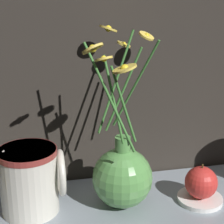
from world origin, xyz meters
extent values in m
plane|color=black|center=(0.00, 0.00, 0.00)|extent=(6.00, 6.00, 0.00)
cube|color=gray|center=(0.00, 0.00, 0.01)|extent=(0.89, 0.29, 0.01)
sphere|color=#59994C|center=(0.04, 0.01, 0.08)|extent=(0.13, 0.13, 0.13)
cylinder|color=#59994C|center=(0.04, 0.01, 0.15)|extent=(0.03, 0.03, 0.05)
cylinder|color=#3D7A33|center=(0.03, -0.01, 0.25)|extent=(0.05, 0.02, 0.15)
cylinder|color=#EAC64C|center=(0.03, -0.04, 0.32)|extent=(0.05, 0.05, 0.02)
sphere|color=yellow|center=(0.03, -0.04, 0.32)|extent=(0.02, 0.02, 0.02)
cylinder|color=#3D7A33|center=(0.07, 0.05, 0.27)|extent=(0.08, 0.08, 0.20)
cylinder|color=#EAC64C|center=(0.10, 0.09, 0.37)|extent=(0.05, 0.05, 0.02)
sphere|color=yellow|center=(0.10, 0.09, 0.37)|extent=(0.01, 0.01, 0.01)
cylinder|color=#3D7A33|center=(0.05, 0.05, 0.26)|extent=(0.08, 0.02, 0.18)
cylinder|color=#EAC64C|center=(0.05, 0.08, 0.35)|extent=(0.04, 0.04, 0.01)
sphere|color=yellow|center=(0.05, 0.08, 0.35)|extent=(0.01, 0.01, 0.01)
cylinder|color=#3D7A33|center=(0.01, 0.00, 0.26)|extent=(0.04, 0.05, 0.17)
cylinder|color=#EAC64C|center=(-0.01, -0.02, 0.34)|extent=(0.05, 0.05, 0.01)
sphere|color=yellow|center=(-0.01, -0.02, 0.34)|extent=(0.01, 0.01, 0.01)
cylinder|color=#3D7A33|center=(0.00, -0.03, 0.27)|extent=(0.09, 0.08, 0.20)
cylinder|color=#EAC64C|center=(-0.04, -0.07, 0.37)|extent=(0.05, 0.05, 0.02)
sphere|color=yellow|center=(-0.04, -0.07, 0.37)|extent=(0.01, 0.01, 0.01)
cylinder|color=#3D7A33|center=(0.03, 0.05, 0.28)|extent=(0.08, 0.02, 0.21)
cylinder|color=#EAC64C|center=(0.02, 0.09, 0.38)|extent=(0.04, 0.04, 0.02)
sphere|color=yellow|center=(0.02, 0.09, 0.38)|extent=(0.01, 0.01, 0.01)
cylinder|color=beige|center=(-0.16, 0.03, 0.08)|extent=(0.12, 0.12, 0.14)
cylinder|color=maroon|center=(-0.16, 0.03, 0.15)|extent=(0.12, 0.12, 0.01)
torus|color=beige|center=(-0.09, 0.03, 0.09)|extent=(0.01, 0.10, 0.10)
cone|color=beige|center=(-0.21, 0.03, 0.14)|extent=(0.04, 0.03, 0.04)
cylinder|color=white|center=(0.21, -0.01, 0.02)|extent=(0.10, 0.10, 0.01)
sphere|color=red|center=(0.21, -0.01, 0.06)|extent=(0.07, 0.07, 0.07)
cylinder|color=#4C3819|center=(0.21, -0.01, 0.10)|extent=(0.00, 0.00, 0.01)
camera|label=1|loc=(-0.14, -0.68, 0.46)|focal=60.00mm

